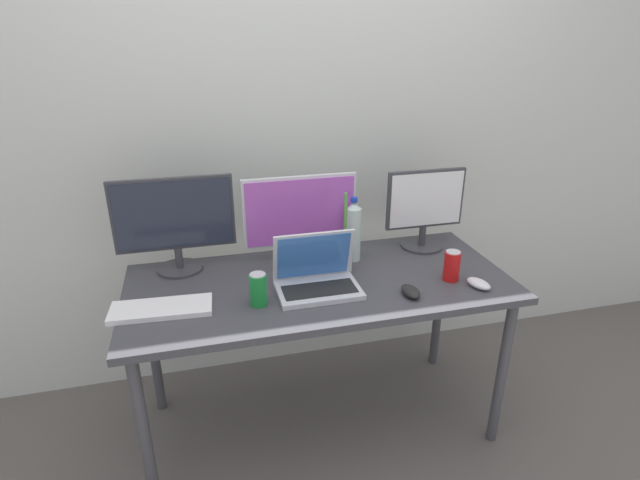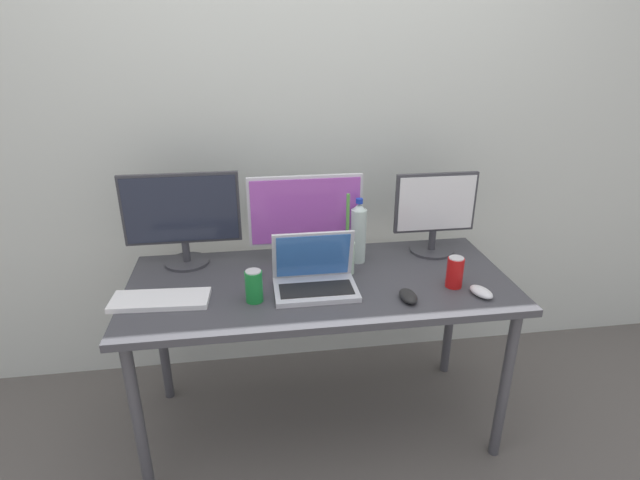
{
  "view_description": "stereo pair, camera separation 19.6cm",
  "coord_description": "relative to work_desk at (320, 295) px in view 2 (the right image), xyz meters",
  "views": [
    {
      "loc": [
        -0.45,
        -1.75,
        1.68
      ],
      "look_at": [
        0.0,
        0.0,
        0.92
      ],
      "focal_mm": 28.0,
      "sensor_mm": 36.0,
      "label": 1
    },
    {
      "loc": [
        -0.26,
        -1.79,
        1.68
      ],
      "look_at": [
        0.0,
        0.0,
        0.92
      ],
      "focal_mm": 28.0,
      "sensor_mm": 36.0,
      "label": 2
    }
  ],
  "objects": [
    {
      "name": "keyboard_main",
      "position": [
        -0.62,
        -0.09,
        0.08
      ],
      "size": [
        0.37,
        0.16,
        0.02
      ],
      "primitive_type": "cube",
      "rotation": [
        0.0,
        0.0,
        -0.06
      ],
      "color": "white",
      "rests_on": "work_desk"
    },
    {
      "name": "laptop_silver",
      "position": [
        -0.03,
        -0.06,
        0.12
      ],
      "size": [
        0.32,
        0.22,
        0.23
      ],
      "color": "silver",
      "rests_on": "work_desk"
    },
    {
      "name": "soda_can_by_laptop",
      "position": [
        -0.27,
        -0.13,
        0.13
      ],
      "size": [
        0.07,
        0.07,
        0.13
      ],
      "color": "#197F33",
      "rests_on": "work_desk"
    },
    {
      "name": "mouse_by_keyboard",
      "position": [
        0.31,
        -0.21,
        0.09
      ],
      "size": [
        0.07,
        0.11,
        0.03
      ],
      "primitive_type": "ellipsoid",
      "rotation": [
        0.0,
        0.0,
        0.03
      ],
      "color": "black",
      "rests_on": "work_desk"
    },
    {
      "name": "work_desk",
      "position": [
        0.0,
        0.0,
        0.0
      ],
      "size": [
        1.55,
        0.7,
        0.74
      ],
      "color": "#424247",
      "rests_on": "ground"
    },
    {
      "name": "soda_can_near_keyboard",
      "position": [
        0.52,
        -0.12,
        0.13
      ],
      "size": [
        0.07,
        0.07,
        0.13
      ],
      "color": "red",
      "rests_on": "work_desk"
    },
    {
      "name": "bamboo_vase",
      "position": [
        0.12,
        0.06,
        0.15
      ],
      "size": [
        0.07,
        0.07,
        0.35
      ],
      "color": "#B2D1B7",
      "rests_on": "work_desk"
    },
    {
      "name": "mouse_by_laptop",
      "position": [
        0.6,
        -0.21,
        0.09
      ],
      "size": [
        0.09,
        0.12,
        0.03
      ],
      "primitive_type": "ellipsoid",
      "rotation": [
        0.0,
        0.0,
        0.33
      ],
      "color": "silver",
      "rests_on": "work_desk"
    },
    {
      "name": "monitor_center",
      "position": [
        -0.03,
        0.22,
        0.27
      ],
      "size": [
        0.49,
        0.18,
        0.38
      ],
      "color": "silver",
      "rests_on": "work_desk"
    },
    {
      "name": "water_bottle",
      "position": [
        0.19,
        0.16,
        0.2
      ],
      "size": [
        0.07,
        0.07,
        0.29
      ],
      "color": "silver",
      "rests_on": "work_desk"
    },
    {
      "name": "monitor_left",
      "position": [
        -0.55,
        0.24,
        0.29
      ],
      "size": [
        0.49,
        0.19,
        0.41
      ],
      "color": "#38383D",
      "rests_on": "work_desk"
    },
    {
      "name": "wall_back",
      "position": [
        0.0,
        0.59,
        0.63
      ],
      "size": [
        7.0,
        0.08,
        2.6
      ],
      "primitive_type": "cube",
      "color": "silver",
      "rests_on": "ground"
    },
    {
      "name": "monitor_right",
      "position": [
        0.55,
        0.21,
        0.27
      ],
      "size": [
        0.37,
        0.19,
        0.37
      ],
      "color": "#38383D",
      "rests_on": "work_desk"
    },
    {
      "name": "ground_plane",
      "position": [
        0.0,
        0.0,
        -0.67
      ],
      "size": [
        16.0,
        16.0,
        0.0
      ],
      "primitive_type": "plane",
      "color": "#5B5651"
    }
  ]
}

